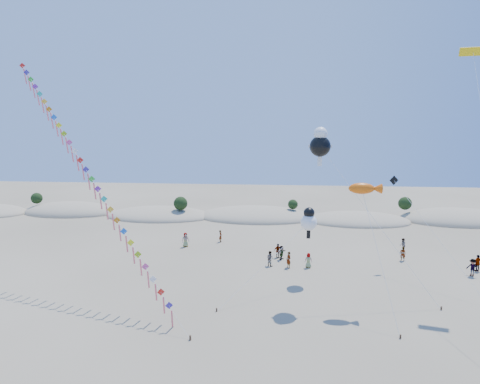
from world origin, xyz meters
The scene contains 8 objects.
dune_ridge centered at (1.06, 45.14, 0.11)m, with size 145.30×11.49×5.57m.
kite_train centered at (-14.08, 15.94, 11.34)m, with size 21.51×16.12×21.82m.
fish_kite centered at (10.46, 14.77, 9.93)m, with size 3.14×6.38×10.43m.
cartoon_kite_low centered at (6.33, 19.28, 6.04)m, with size 8.75×8.22×7.33m.
cartoon_kite_high centered at (6.86, 16.42, 13.50)m, with size 11.13×3.54×14.95m.
parafoil_kite centered at (19.69, 18.46, 20.72)m, with size 3.94×16.84×21.69m.
dark_kite centered at (17.07, 21.93, 6.81)m, with size 6.08×10.62×9.79m.
beachgoers centered at (9.66, 24.98, 0.85)m, with size 33.23×10.33×1.79m.
Camera 1 is at (3.02, -18.52, 15.33)m, focal length 30.00 mm.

